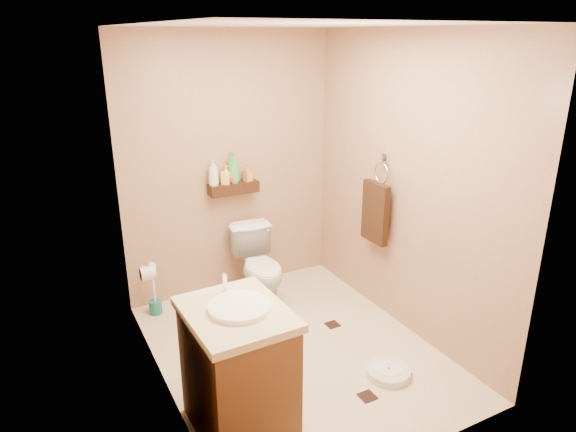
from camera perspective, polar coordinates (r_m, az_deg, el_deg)
ground at (r=4.17m, az=0.71°, el=-14.66°), size 2.50×2.50×0.00m
wall_back at (r=4.72m, az=-6.52°, el=5.44°), size 2.00×0.04×2.40m
wall_front at (r=2.68m, az=13.76°, el=-6.34°), size 2.00×0.04×2.40m
wall_left at (r=3.30m, az=-14.66°, el=-1.42°), size 0.04×2.50×2.40m
wall_right at (r=4.18m, az=12.93°, el=3.19°), size 0.04×2.50×2.40m
ceiling at (r=3.44m, az=0.89°, el=20.49°), size 2.00×2.50×0.02m
wall_shelf at (r=4.70m, az=-6.08°, el=3.10°), size 0.46×0.14×0.10m
floor_accents at (r=4.15m, az=1.45°, el=-14.76°), size 1.28×1.40×0.01m
toilet at (r=4.68m, az=-3.12°, el=-5.72°), size 0.45×0.71×0.69m
vanity at (r=3.25m, az=-5.55°, el=-16.57°), size 0.59×0.70×0.97m
bathroom_scale at (r=3.95m, az=11.08°, el=-16.66°), size 0.42×0.42×0.06m
toilet_brush at (r=4.71m, az=-14.62°, el=-8.56°), size 0.11×0.11×0.50m
towel_ring at (r=4.39m, az=9.72°, el=0.70°), size 0.12×0.30×0.76m
toilet_paper at (r=4.13m, az=-15.33°, el=-6.17°), size 0.12×0.11×0.12m
bottle_a at (r=4.59m, az=-8.31°, el=4.79°), size 0.13×0.13×0.24m
bottle_b at (r=4.64m, az=-6.88°, el=4.58°), size 0.11×0.11×0.17m
bottle_c at (r=4.65m, az=-6.58°, el=4.43°), size 0.12×0.12×0.14m
bottle_d at (r=4.65m, az=-6.10°, el=5.37°), size 0.13×0.13×0.28m
bottle_e at (r=4.72m, az=-4.50°, el=4.83°), size 0.09×0.09×0.16m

